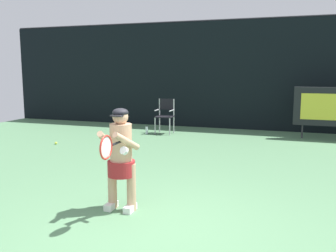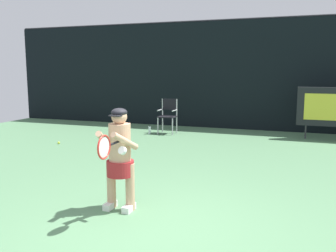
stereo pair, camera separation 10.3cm
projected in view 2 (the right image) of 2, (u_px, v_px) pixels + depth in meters
name	position (u px, v px, depth m)	size (l,w,h in m)	color
ground	(146.00, 240.00, 4.35)	(18.00, 22.00, 0.03)	#517D56
backdrop_screen	(249.00, 75.00, 12.15)	(18.00, 0.12, 3.66)	black
umpire_chair	(168.00, 114.00, 11.57)	(0.52, 0.44, 1.08)	#B7B7BC
water_bottle	(150.00, 130.00, 11.50)	(0.07, 0.07, 0.27)	silver
tennis_player	(120.00, 155.00, 5.19)	(0.53, 0.61, 1.46)	white
tennis_racket	(105.00, 147.00, 4.58)	(0.03, 0.60, 0.31)	black
tennis_ball_loose	(59.00, 143.00, 9.96)	(0.07, 0.07, 0.07)	#CCDB3D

